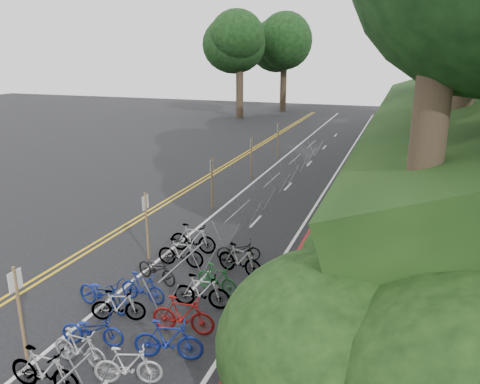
# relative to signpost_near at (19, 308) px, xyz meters

# --- Properties ---
(ground) EXTENTS (120.00, 120.00, 0.00)m
(ground) POSITION_rel_signpost_near_xyz_m (-0.79, 1.16, -1.43)
(ground) COLOR black
(ground) RESTS_ON ground
(road_markings) EXTENTS (7.47, 80.00, 0.01)m
(road_markings) POSITION_rel_signpost_near_xyz_m (-0.16, 11.26, -1.42)
(road_markings) COLOR gold
(road_markings) RESTS_ON ground
(red_curb) EXTENTS (0.25, 28.00, 0.10)m
(red_curb) POSITION_rel_signpost_near_xyz_m (4.91, 13.16, -1.38)
(red_curb) COLOR maroon
(red_curb) RESTS_ON ground
(bike_racks_rest) EXTENTS (1.14, 23.00, 1.17)m
(bike_racks_rest) POSITION_rel_signpost_near_xyz_m (2.21, 14.16, -0.57)
(bike_racks_rest) COLOR gray
(bike_racks_rest) RESTS_ON ground
(signpost_near) EXTENTS (0.08, 0.40, 2.49)m
(signpost_near) POSITION_rel_signpost_near_xyz_m (0.00, 0.00, 0.00)
(signpost_near) COLOR brown
(signpost_near) RESTS_ON ground
(signposts_rest) EXTENTS (0.08, 18.40, 2.50)m
(signposts_rest) POSITION_rel_signpost_near_xyz_m (-0.19, 15.16, 0.00)
(signposts_rest) COLOR brown
(signposts_rest) RESTS_ON ground
(bike_front) EXTENTS (1.02, 2.01, 1.01)m
(bike_front) POSITION_rel_signpost_near_xyz_m (0.38, 2.65, -0.92)
(bike_front) COLOR navy
(bike_front) RESTS_ON ground
(bike_valet) EXTENTS (3.60, 10.86, 1.10)m
(bike_valet) POSITION_rel_signpost_near_xyz_m (2.18, 2.55, -0.94)
(bike_valet) COLOR beige
(bike_valet) RESTS_ON ground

